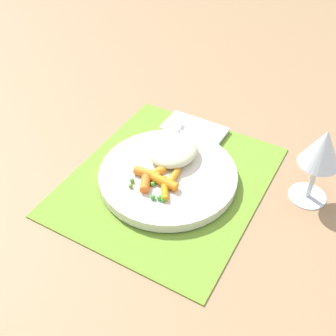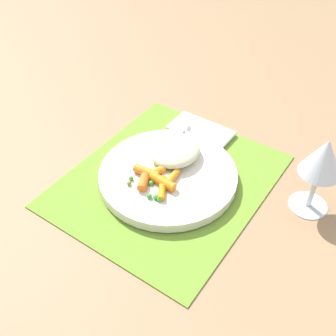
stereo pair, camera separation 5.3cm
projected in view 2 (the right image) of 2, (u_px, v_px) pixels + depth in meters
ground_plane at (168, 181)px, 0.81m from camera, size 2.40×2.40×0.00m
placemat at (168, 180)px, 0.81m from camera, size 0.42×0.36×0.01m
plate at (168, 175)px, 0.80m from camera, size 0.27×0.27×0.02m
rice_mound at (175, 150)px, 0.82m from camera, size 0.11×0.10×0.03m
carrot_portion at (156, 179)px, 0.77m from camera, size 0.08×0.09×0.02m
pea_scatter at (151, 189)px, 0.76m from camera, size 0.08×0.08×0.01m
fork at (173, 156)px, 0.83m from camera, size 0.20×0.09×0.01m
wine_glass at (323, 160)px, 0.69m from camera, size 0.07×0.07×0.16m
napkin at (201, 131)px, 0.92m from camera, size 0.08×0.14×0.01m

